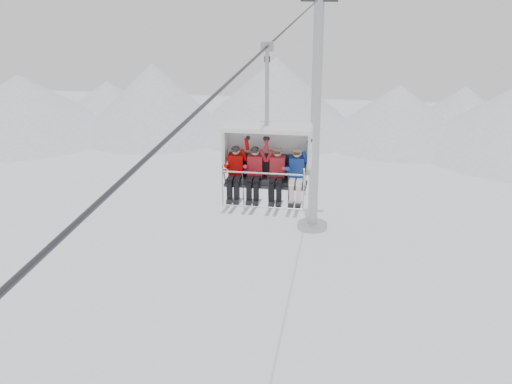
# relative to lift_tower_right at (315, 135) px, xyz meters

# --- Properties ---
(ridgeline) EXTENTS (72.00, 21.00, 7.00)m
(ridgeline) POSITION_rel_lift_tower_right_xyz_m (-1.58, 20.05, -2.94)
(ridgeline) COLOR silver
(ridgeline) RESTS_ON ground
(lift_tower_right) EXTENTS (2.00, 1.80, 13.48)m
(lift_tower_right) POSITION_rel_lift_tower_right_xyz_m (0.00, 0.00, 0.00)
(lift_tower_right) COLOR #A2A5A9
(lift_tower_right) RESTS_ON ground
(haul_cable) EXTENTS (0.06, 50.00, 0.06)m
(haul_cable) POSITION_rel_lift_tower_right_xyz_m (0.00, -22.00, 7.52)
(haul_cable) COLOR #2E2E33
(haul_cable) RESTS_ON lift_tower_left
(chairlift_carrier) EXTENTS (2.22, 1.17, 3.98)m
(chairlift_carrier) POSITION_rel_lift_tower_right_xyz_m (0.00, -20.14, 4.86)
(chairlift_carrier) COLOR black
(chairlift_carrier) RESTS_ON haul_cable
(skier_far_left) EXTENTS (0.38, 1.69, 1.53)m
(skier_far_left) POSITION_rel_lift_tower_right_xyz_m (-0.78, -20.44, 4.40)
(skier_far_left) COLOR #B60402
(skier_far_left) RESTS_ON chairlift_carrier
(skier_center_left) EXTENTS (0.38, 1.69, 1.53)m
(skier_center_left) POSITION_rel_lift_tower_right_xyz_m (-0.28, -20.44, 4.40)
(skier_center_left) COLOR #AF1C27
(skier_center_left) RESTS_ON chairlift_carrier
(skier_center_right) EXTENTS (0.38, 1.69, 1.53)m
(skier_center_right) POSITION_rel_lift_tower_right_xyz_m (0.29, -20.44, 4.40)
(skier_center_right) COLOR #B01F28
(skier_center_right) RESTS_ON chairlift_carrier
(skier_far_right) EXTENTS (0.38, 1.69, 1.53)m
(skier_far_right) POSITION_rel_lift_tower_right_xyz_m (0.78, -20.44, 4.40)
(skier_far_right) COLOR navy
(skier_far_right) RESTS_ON chairlift_carrier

